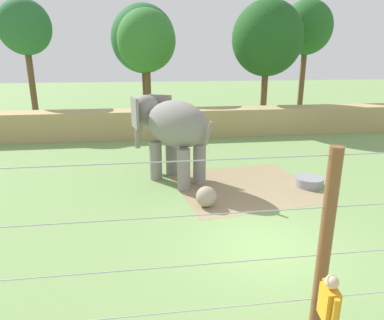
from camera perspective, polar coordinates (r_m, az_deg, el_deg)
The scene contains 13 objects.
ground_plane at distance 9.87m, azimuth 11.85°, elevation -13.63°, with size 120.00×120.00×0.00m, color #759956.
dirt_patch at distance 13.81m, azimuth 8.57°, elevation -4.28°, with size 5.11×4.70×0.01m, color #937F5B.
embankment_wall at distance 22.14m, azimuth 0.30°, elevation 6.26°, with size 36.00×1.80×1.69m, color tan.
elephant at distance 13.84m, azimuth -3.52°, elevation 5.51°, with size 3.53×3.96×3.35m.
enrichment_ball at distance 11.80m, azimuth 2.38°, elevation -6.04°, with size 0.71×0.71×0.71m, color gray.
cable_fence at distance 6.68m, azimuth 21.23°, elevation -12.71°, with size 12.73×0.23×3.55m.
zookeeper at distance 6.51m, azimuth 21.38°, elevation -22.74°, with size 0.26×0.59×1.67m.
water_tub at distance 14.39m, azimuth 18.73°, elevation -3.37°, with size 1.10×1.10×0.35m.
tree_far_left at distance 27.88m, azimuth -7.51°, elevation 18.87°, with size 4.43×4.43×8.31m.
tree_left_of_centre at distance 30.81m, azimuth 18.35°, elevation 19.90°, with size 4.02×4.02×9.14m.
tree_behind_wall at distance 29.52m, azimuth -8.03°, elevation 19.11°, with size 5.09×5.09×8.84m.
tree_right_of_centre at distance 28.45m, azimuth -25.84°, elevation 18.96°, with size 3.63×3.63×8.72m.
tree_far_right at distance 25.37m, azimuth 12.29°, elevation 18.93°, with size 4.79×4.79×8.53m.
Camera 1 is at (-3.08, -7.95, 4.97)m, focal length 32.38 mm.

